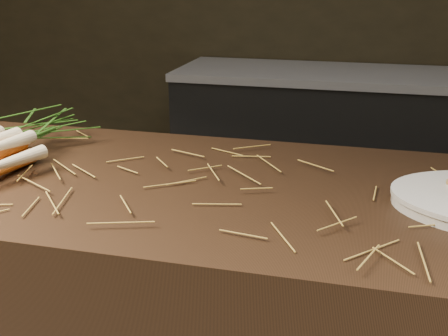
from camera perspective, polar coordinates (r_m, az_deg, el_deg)
name	(u,v)px	position (r m, az deg, el deg)	size (l,w,h in m)	color
back_counter	(346,149)	(3.11, 12.32, 1.90)	(1.82, 0.62, 0.84)	black
straw_bedding	(181,177)	(1.23, -4.42, -0.92)	(1.40, 0.60, 0.02)	olive
root_veg_bunch	(19,142)	(1.43, -20.12, 2.52)	(0.23, 0.57, 0.10)	#C15A1F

